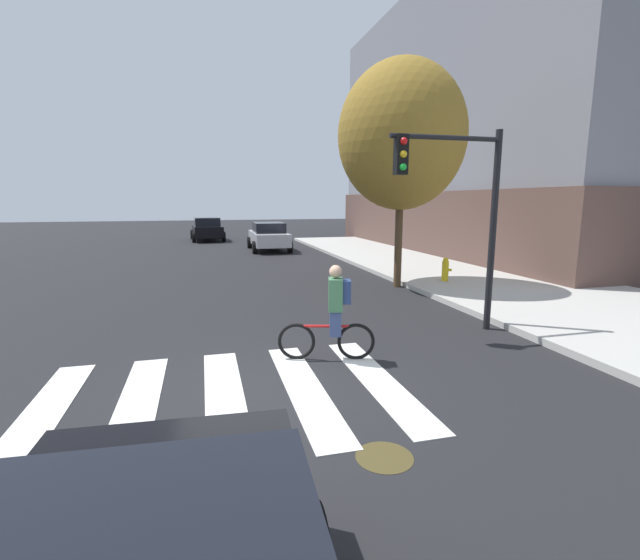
{
  "coord_description": "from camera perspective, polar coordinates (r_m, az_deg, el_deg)",
  "views": [
    {
      "loc": [
        -0.77,
        -6.16,
        2.78
      ],
      "look_at": [
        1.25,
        1.55,
        1.35
      ],
      "focal_mm": 25.04,
      "sensor_mm": 36.0,
      "label": 1
    }
  ],
  "objects": [
    {
      "name": "ground_plane",
      "position": [
        6.8,
        -7.08,
        -14.07
      ],
      "size": [
        120.0,
        120.0,
        0.0
      ],
      "primitive_type": "plane",
      "color": "black"
    },
    {
      "name": "crosswalk_stripes",
      "position": [
        6.75,
        -12.09,
        -14.33
      ],
      "size": [
        5.24,
        3.65,
        0.01
      ],
      "color": "silver",
      "rests_on": "ground"
    },
    {
      "name": "manhole_cover",
      "position": [
        5.31,
        8.22,
        -21.47
      ],
      "size": [
        0.64,
        0.64,
        0.01
      ],
      "primitive_type": "cylinder",
      "color": "#473D1E",
      "rests_on": "ground"
    },
    {
      "name": "sedan_mid",
      "position": [
        25.35,
        -6.58,
        5.6
      ],
      "size": [
        2.16,
        4.54,
        1.56
      ],
      "color": "#B7B7BC",
      "rests_on": "ground"
    },
    {
      "name": "sedan_far",
      "position": [
        32.52,
        -14.24,
        6.38
      ],
      "size": [
        2.39,
        4.74,
        1.61
      ],
      "color": "black",
      "rests_on": "ground"
    },
    {
      "name": "cyclist",
      "position": [
        7.78,
        1.74,
        -4.26
      ],
      "size": [
        1.67,
        0.5,
        1.69
      ],
      "color": "black",
      "rests_on": "ground"
    },
    {
      "name": "traffic_light_near",
      "position": [
        9.67,
        17.45,
        10.17
      ],
      "size": [
        2.47,
        0.28,
        4.2
      ],
      "color": "black",
      "rests_on": "ground"
    },
    {
      "name": "fire_hydrant",
      "position": [
        15.31,
        15.72,
        1.31
      ],
      "size": [
        0.33,
        0.22,
        0.78
      ],
      "color": "gold",
      "rests_on": "sidewalk"
    },
    {
      "name": "street_tree_near",
      "position": [
        14.66,
        10.39,
        17.66
      ],
      "size": [
        3.94,
        3.94,
        7.02
      ],
      "color": "#4C3823",
      "rests_on": "ground"
    },
    {
      "name": "corner_building",
      "position": [
        29.6,
        27.55,
        16.7
      ],
      "size": [
        17.12,
        22.48,
        13.56
      ],
      "color": "brown",
      "rests_on": "ground"
    }
  ]
}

